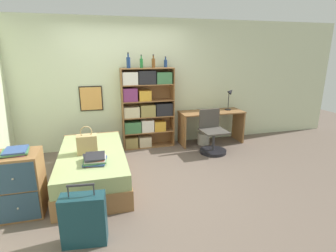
{
  "coord_description": "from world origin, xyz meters",
  "views": [
    {
      "loc": [
        -0.56,
        -3.88,
        1.95
      ],
      "look_at": [
        0.55,
        0.19,
        0.75
      ],
      "focal_mm": 28.0,
      "sensor_mm": 36.0,
      "label": 1
    }
  ],
  "objects_px": {
    "desk": "(211,120)",
    "waste_bin": "(203,139)",
    "magazine_pile_on_dresser": "(15,151)",
    "desk_lamp": "(230,95)",
    "dresser": "(21,184)",
    "bed": "(93,166)",
    "bottle_clear": "(153,63)",
    "bottle_green": "(128,62)",
    "book_stack_on_bed": "(95,159)",
    "bottle_blue": "(166,63)",
    "bookcase": "(145,108)",
    "suitcase": "(84,220)",
    "bottle_brown": "(141,63)",
    "handbag": "(87,144)",
    "desk_chair": "(212,140)"
  },
  "relations": [
    {
      "from": "desk_lamp",
      "to": "dresser",
      "type": "bearing_deg",
      "value": -153.54
    },
    {
      "from": "book_stack_on_bed",
      "to": "bottle_brown",
      "type": "distance_m",
      "value": 2.31
    },
    {
      "from": "desk_chair",
      "to": "waste_bin",
      "type": "relative_size",
      "value": 3.28
    },
    {
      "from": "bottle_green",
      "to": "bottle_blue",
      "type": "xyz_separation_m",
      "value": [
        0.76,
        0.08,
        -0.03
      ]
    },
    {
      "from": "desk",
      "to": "waste_bin",
      "type": "distance_m",
      "value": 0.43
    },
    {
      "from": "bottle_clear",
      "to": "bottle_blue",
      "type": "height_order",
      "value": "bottle_clear"
    },
    {
      "from": "bottle_clear",
      "to": "desk",
      "type": "xyz_separation_m",
      "value": [
        1.25,
        -0.09,
        -1.23
      ]
    },
    {
      "from": "bookcase",
      "to": "magazine_pile_on_dresser",
      "type": "bearing_deg",
      "value": -134.66
    },
    {
      "from": "desk",
      "to": "waste_bin",
      "type": "height_order",
      "value": "desk"
    },
    {
      "from": "bottle_green",
      "to": "bottle_brown",
      "type": "height_order",
      "value": "bottle_green"
    },
    {
      "from": "bed",
      "to": "suitcase",
      "type": "height_order",
      "value": "suitcase"
    },
    {
      "from": "desk_chair",
      "to": "book_stack_on_bed",
      "type": "bearing_deg",
      "value": -154.05
    },
    {
      "from": "suitcase",
      "to": "bottle_green",
      "type": "bearing_deg",
      "value": 72.51
    },
    {
      "from": "dresser",
      "to": "bookcase",
      "type": "height_order",
      "value": "bookcase"
    },
    {
      "from": "bookcase",
      "to": "desk_lamp",
      "type": "xyz_separation_m",
      "value": [
        1.87,
        -0.07,
        0.19
      ]
    },
    {
      "from": "handbag",
      "to": "desk_lamp",
      "type": "bearing_deg",
      "value": 23.3
    },
    {
      "from": "bottle_green",
      "to": "desk_chair",
      "type": "bearing_deg",
      "value": -22.09
    },
    {
      "from": "dresser",
      "to": "waste_bin",
      "type": "distance_m",
      "value": 3.62
    },
    {
      "from": "bookcase",
      "to": "desk",
      "type": "distance_m",
      "value": 1.47
    },
    {
      "from": "dresser",
      "to": "bottle_blue",
      "type": "xyz_separation_m",
      "value": [
        2.35,
        2.0,
        1.33
      ]
    },
    {
      "from": "bed",
      "to": "bookcase",
      "type": "distance_m",
      "value": 1.8
    },
    {
      "from": "handbag",
      "to": "suitcase",
      "type": "height_order",
      "value": "handbag"
    },
    {
      "from": "bottle_blue",
      "to": "waste_bin",
      "type": "xyz_separation_m",
      "value": [
        0.79,
        -0.22,
        -1.6
      ]
    },
    {
      "from": "magazine_pile_on_dresser",
      "to": "bottle_blue",
      "type": "relative_size",
      "value": 1.49
    },
    {
      "from": "desk_chair",
      "to": "magazine_pile_on_dresser",
      "type": "bearing_deg",
      "value": -157.9
    },
    {
      "from": "handbag",
      "to": "waste_bin",
      "type": "bearing_deg",
      "value": 26.67
    },
    {
      "from": "suitcase",
      "to": "bottle_blue",
      "type": "bearing_deg",
      "value": 59.91
    },
    {
      "from": "bottle_green",
      "to": "dresser",
      "type": "bearing_deg",
      "value": -129.8
    },
    {
      "from": "bookcase",
      "to": "bottle_blue",
      "type": "height_order",
      "value": "bottle_blue"
    },
    {
      "from": "suitcase",
      "to": "desk_lamp",
      "type": "height_order",
      "value": "desk_lamp"
    },
    {
      "from": "bed",
      "to": "waste_bin",
      "type": "xyz_separation_m",
      "value": [
        2.31,
        1.13,
        -0.12
      ]
    },
    {
      "from": "bed",
      "to": "waste_bin",
      "type": "relative_size",
      "value": 7.51
    },
    {
      "from": "magazine_pile_on_dresser",
      "to": "bookcase",
      "type": "relative_size",
      "value": 0.2
    },
    {
      "from": "bottle_green",
      "to": "bottle_brown",
      "type": "xyz_separation_m",
      "value": [
        0.25,
        0.01,
        -0.02
      ]
    },
    {
      "from": "dresser",
      "to": "desk_lamp",
      "type": "height_order",
      "value": "desk_lamp"
    },
    {
      "from": "book_stack_on_bed",
      "to": "bottle_blue",
      "type": "xyz_separation_m",
      "value": [
        1.47,
        1.8,
        1.18
      ]
    },
    {
      "from": "bottle_blue",
      "to": "desk_chair",
      "type": "height_order",
      "value": "bottle_blue"
    },
    {
      "from": "suitcase",
      "to": "bottle_blue",
      "type": "height_order",
      "value": "bottle_blue"
    },
    {
      "from": "desk_chair",
      "to": "dresser",
      "type": "bearing_deg",
      "value": -157.56
    },
    {
      "from": "desk",
      "to": "desk_chair",
      "type": "distance_m",
      "value": 0.63
    },
    {
      "from": "bottle_clear",
      "to": "bottle_green",
      "type": "bearing_deg",
      "value": -178.99
    },
    {
      "from": "bottle_clear",
      "to": "waste_bin",
      "type": "height_order",
      "value": "bottle_clear"
    },
    {
      "from": "dresser",
      "to": "magazine_pile_on_dresser",
      "type": "relative_size",
      "value": 2.45
    },
    {
      "from": "bed",
      "to": "bottle_clear",
      "type": "height_order",
      "value": "bottle_clear"
    },
    {
      "from": "magazine_pile_on_dresser",
      "to": "suitcase",
      "type": "bearing_deg",
      "value": -45.75
    },
    {
      "from": "magazine_pile_on_dresser",
      "to": "waste_bin",
      "type": "bearing_deg",
      "value": 29.16
    },
    {
      "from": "bed",
      "to": "bottle_green",
      "type": "height_order",
      "value": "bottle_green"
    },
    {
      "from": "bottle_green",
      "to": "desk",
      "type": "height_order",
      "value": "bottle_green"
    },
    {
      "from": "dresser",
      "to": "desk",
      "type": "relative_size",
      "value": 0.57
    },
    {
      "from": "bookcase",
      "to": "desk_lamp",
      "type": "distance_m",
      "value": 1.89
    }
  ]
}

